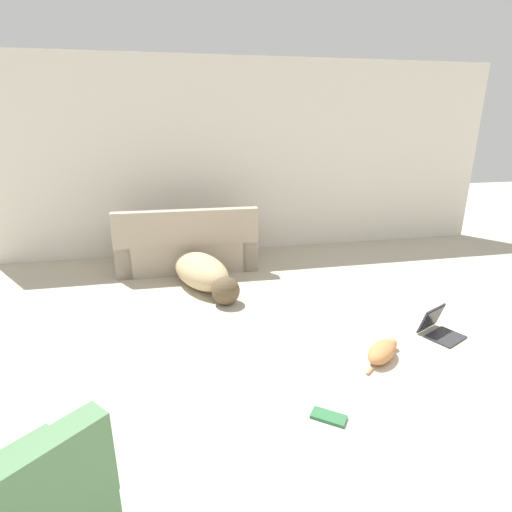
# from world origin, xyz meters

# --- Properties ---
(wall_back) EXTENTS (7.42, 0.06, 2.74)m
(wall_back) POSITION_xyz_m (0.00, 4.76, 1.37)
(wall_back) COLOR silver
(wall_back) RESTS_ON ground_plane
(couch) EXTENTS (1.83, 0.85, 0.85)m
(couch) POSITION_xyz_m (-1.04, 4.10, 0.27)
(couch) COLOR tan
(couch) RESTS_ON ground_plane
(dog) EXTENTS (0.85, 1.46, 0.40)m
(dog) POSITION_xyz_m (-0.89, 3.30, 0.19)
(dog) COLOR tan
(dog) RESTS_ON ground_plane
(cat) EXTENTS (0.46, 0.41, 0.15)m
(cat) POSITION_xyz_m (0.46, 1.50, 0.07)
(cat) COLOR #BC7A47
(cat) RESTS_ON ground_plane
(laptop_open) EXTENTS (0.43, 0.43, 0.26)m
(laptop_open) POSITION_xyz_m (1.16, 1.78, 0.08)
(laptop_open) COLOR #2D2D33
(laptop_open) RESTS_ON ground_plane
(book_green) EXTENTS (0.25, 0.23, 0.02)m
(book_green) POSITION_xyz_m (-0.25, 0.92, 0.01)
(book_green) COLOR #2D663D
(book_green) RESTS_ON ground_plane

